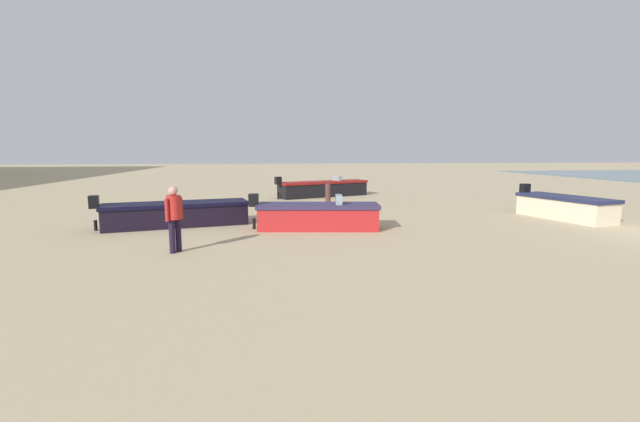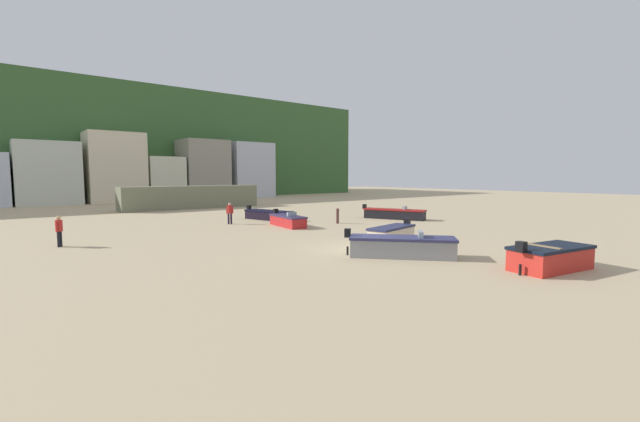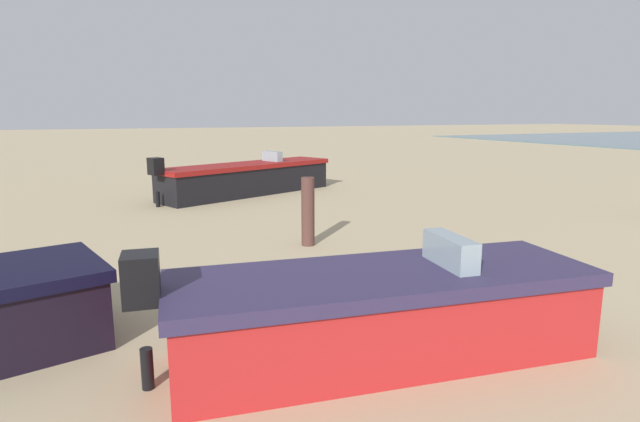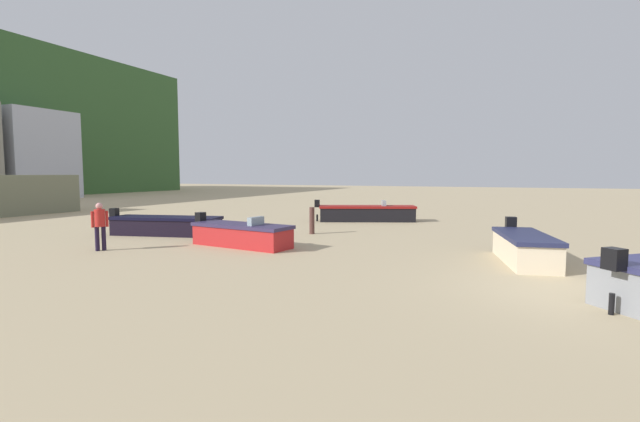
% 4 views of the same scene
% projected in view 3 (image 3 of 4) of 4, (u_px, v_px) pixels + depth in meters
% --- Properties ---
extents(boat_red_1, '(1.75, 4.17, 1.13)m').
position_uv_depth(boat_red_1, '(382.00, 313.00, 4.62)').
color(boat_red_1, '#B22121').
rests_on(boat_red_1, ground).
extents(boat_black_4, '(3.08, 5.34, 1.17)m').
position_uv_depth(boat_black_4, '(248.00, 178.00, 14.04)').
color(boat_black_4, black).
rests_on(boat_black_4, ground).
extents(mooring_post_near_water, '(0.22, 0.22, 1.15)m').
position_uv_depth(mooring_post_near_water, '(308.00, 212.00, 8.55)').
color(mooring_post_near_water, '#50312C').
rests_on(mooring_post_near_water, ground).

